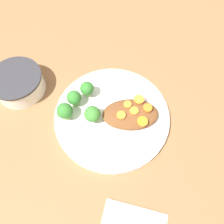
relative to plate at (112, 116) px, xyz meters
name	(u,v)px	position (x,y,z in m)	size (l,w,h in m)	color
ground_plane	(112,118)	(0.00, 0.00, -0.01)	(4.00, 4.00, 0.00)	#8C603D
plate	(112,116)	(0.00, 0.00, 0.00)	(0.28, 0.28, 0.02)	white
dip_bowl	(18,82)	(-0.24, 0.10, 0.02)	(0.13, 0.13, 0.05)	white
stew_mound	(130,114)	(0.04, -0.01, 0.02)	(0.13, 0.08, 0.02)	brown
broccoli_floret_0	(92,114)	(-0.05, -0.01, 0.03)	(0.04, 0.04, 0.05)	#7FA85B
broccoli_floret_1	(65,112)	(-0.11, 0.00, 0.03)	(0.04, 0.04, 0.05)	#759E51
broccoli_floret_2	(74,98)	(-0.09, 0.04, 0.03)	(0.03, 0.03, 0.05)	#759E51
broccoli_floret_3	(87,89)	(-0.06, 0.06, 0.03)	(0.03, 0.03, 0.05)	#7FA85B
carrot_slice_0	(142,121)	(0.07, -0.03, 0.03)	(0.02, 0.02, 0.00)	orange
carrot_slice_1	(148,108)	(0.08, 0.00, 0.03)	(0.02, 0.02, 0.01)	orange
carrot_slice_2	(121,115)	(0.02, -0.02, 0.03)	(0.02, 0.02, 0.01)	orange
carrot_slice_3	(128,105)	(0.04, 0.01, 0.03)	(0.02, 0.02, 0.00)	orange
carrot_slice_4	(134,111)	(0.05, -0.01, 0.03)	(0.02, 0.02, 0.00)	orange
carrot_slice_5	(139,99)	(0.06, 0.02, 0.03)	(0.02, 0.02, 0.01)	orange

